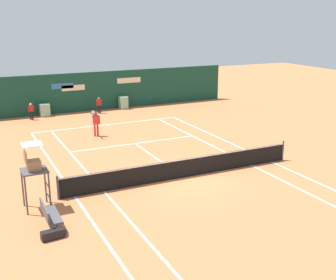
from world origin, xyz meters
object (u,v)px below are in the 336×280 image
(umpire_chair, at_px, (34,167))
(player_on_baseline, at_px, (96,122))
(equipment_bag, at_px, (55,234))
(ball_kid_right_post, at_px, (31,110))
(player_bench, at_px, (49,214))
(tennis_ball_mid_court, at_px, (153,148))
(tennis_ball_near_service_line, at_px, (173,124))
(ball_kid_left_post, at_px, (99,104))

(umpire_chair, relative_size, player_on_baseline, 1.46)
(equipment_bag, height_order, ball_kid_right_post, ball_kid_right_post)
(ball_kid_right_post, bearing_deg, equipment_bag, 83.11)
(player_bench, height_order, equipment_bag, player_bench)
(equipment_bag, relative_size, player_on_baseline, 0.50)
(equipment_bag, relative_size, tennis_ball_mid_court, 13.52)
(player_on_baseline, xyz_separation_m, tennis_ball_near_service_line, (5.85, 0.59, -0.93))
(player_on_baseline, relative_size, ball_kid_right_post, 1.46)
(umpire_chair, relative_size, ball_kid_right_post, 2.14)
(ball_kid_left_post, distance_m, tennis_ball_near_service_line, 7.04)
(tennis_ball_mid_court, xyz_separation_m, tennis_ball_near_service_line, (3.64, 4.67, 0.00))
(tennis_ball_mid_court, relative_size, tennis_ball_near_service_line, 1.00)
(player_bench, bearing_deg, ball_kid_left_post, 157.56)
(ball_kid_left_post, bearing_deg, player_bench, 70.68)
(ball_kid_right_post, distance_m, ball_kid_left_post, 5.23)
(umpire_chair, bearing_deg, ball_kid_left_post, 154.85)
(equipment_bag, xyz_separation_m, ball_kid_right_post, (2.19, 18.89, 0.57))
(player_on_baseline, bearing_deg, tennis_ball_mid_court, 126.93)
(equipment_bag, xyz_separation_m, tennis_ball_mid_court, (7.42, 8.23, -0.13))
(equipment_bag, relative_size, ball_kid_left_post, 0.71)
(umpire_chair, height_order, player_bench, umpire_chair)
(equipment_bag, relative_size, tennis_ball_near_service_line, 13.52)
(umpire_chair, distance_m, ball_kid_left_post, 17.81)
(umpire_chair, distance_m, player_bench, 2.20)
(equipment_bag, distance_m, tennis_ball_mid_court, 11.08)
(ball_kid_left_post, bearing_deg, ball_kid_right_post, 3.12)
(player_on_baseline, distance_m, tennis_ball_near_service_line, 5.95)
(tennis_ball_near_service_line, bearing_deg, player_on_baseline, -174.25)
(player_bench, xyz_separation_m, player_on_baseline, (5.18, 11.34, 0.46))
(equipment_bag, xyz_separation_m, ball_kid_left_post, (7.42, 18.89, 0.59))
(equipment_bag, distance_m, ball_kid_right_post, 19.02)
(player_bench, distance_m, ball_kid_right_post, 18.04)
(ball_kid_right_post, bearing_deg, tennis_ball_near_service_line, 145.73)
(player_on_baseline, height_order, ball_kid_left_post, player_on_baseline)
(player_bench, distance_m, player_on_baseline, 12.47)
(ball_kid_right_post, height_order, tennis_ball_mid_court, ball_kid_right_post)
(player_bench, xyz_separation_m, tennis_ball_mid_court, (7.39, 7.25, -0.48))
(umpire_chair, relative_size, player_bench, 1.71)
(ball_kid_left_post, bearing_deg, player_on_baseline, 74.50)
(equipment_bag, distance_m, tennis_ball_near_service_line, 17.00)
(tennis_ball_near_service_line, bearing_deg, umpire_chair, -137.89)
(umpire_chair, distance_m, player_on_baseline, 10.96)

